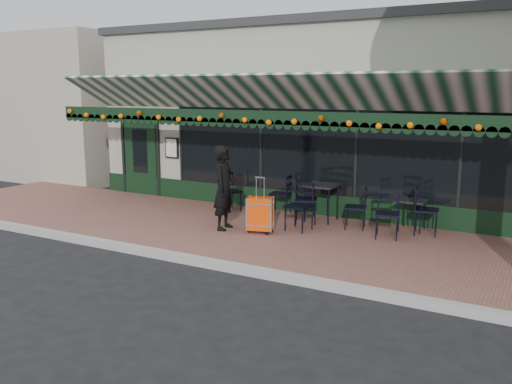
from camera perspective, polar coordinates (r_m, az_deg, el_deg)
The scene contains 16 objects.
ground at distance 9.67m, azimuth -5.55°, elevation -7.60°, with size 80.00×80.00×0.00m, color black.
sidewalk at distance 11.28m, azimuth 0.22°, elevation -4.46°, with size 18.00×4.00×0.15m, color brown.
curb at distance 9.59m, azimuth -5.83°, elevation -7.30°, with size 18.00×0.16×0.15m, color #9E9E99.
restaurant_building at distance 16.26m, azimuth 10.27°, elevation 7.91°, with size 12.00×9.60×4.50m.
neighbor_building_left at distance 23.97m, azimuth -20.80°, elevation 8.57°, with size 12.00×8.00×4.80m, color #A29D8E.
woman at distance 11.24m, azimuth -3.34°, elevation 0.43°, with size 0.64×0.42×1.75m, color black.
suitcase at distance 11.00m, azimuth 0.44°, elevation -2.38°, with size 0.56×0.41×1.15m.
cafe_table_a at distance 11.62m, azimuth 16.17°, elevation -1.13°, with size 0.52×0.52×0.64m.
cafe_table_b at distance 12.04m, azimuth 6.93°, elevation 0.41°, with size 0.67×0.67×0.82m.
chair_a_left at distance 11.52m, azimuth 10.43°, elevation -1.64°, with size 0.45×0.45×0.90m, color black, non-canonical shape.
chair_a_right at distance 11.43m, azimuth 17.50°, elevation -1.88°, with size 0.49×0.49×0.97m, color black, non-canonical shape.
chair_a_front at distance 10.93m, azimuth 13.67°, elevation -2.32°, with size 0.47×0.47×0.95m, color black, non-canonical shape.
chair_b_left at distance 12.68m, azimuth 2.57°, elevation -0.24°, with size 0.47×0.47×0.94m, color black, non-canonical shape.
chair_b_right at distance 11.88m, azimuth 5.27°, elevation -0.85°, with size 0.51×0.51×1.01m, color black, non-canonical shape.
chair_b_front at distance 11.21m, azimuth 4.53°, elevation -1.56°, with size 0.50×0.50×1.00m, color black, non-canonical shape.
chair_solo at distance 13.01m, azimuth -2.80°, elevation 0.03°, with size 0.47×0.47×0.93m, color black, non-canonical shape.
Camera 1 is at (5.24, -7.54, 3.05)m, focal length 38.00 mm.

